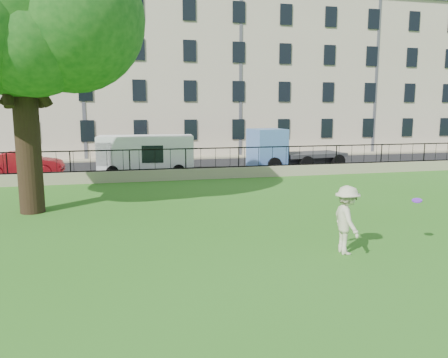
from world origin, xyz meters
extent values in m
plane|color=#31731B|center=(0.00, 0.00, 0.00)|extent=(120.00, 120.00, 0.00)
cube|color=gray|center=(0.00, 12.00, 0.30)|extent=(50.00, 0.40, 0.60)
cube|color=black|center=(0.00, 12.00, 0.63)|extent=(50.00, 0.05, 0.06)
cube|color=black|center=(0.00, 12.00, 1.70)|extent=(50.00, 0.05, 0.06)
cube|color=black|center=(0.00, 16.70, 0.01)|extent=(60.00, 9.00, 0.01)
cube|color=gray|center=(0.00, 21.90, 0.06)|extent=(60.00, 1.40, 0.12)
cube|color=beige|center=(0.00, 27.60, 6.50)|extent=(56.00, 10.00, 13.00)
cylinder|color=black|center=(-6.74, 5.77, 2.44)|extent=(0.89, 0.89, 4.88)
sphere|color=#144D15|center=(-4.94, 4.97, 6.95)|extent=(5.10, 5.10, 5.10)
imported|color=beige|center=(2.41, -1.23, 0.93)|extent=(0.79, 1.26, 1.86)
cylinder|color=#7726D7|center=(4.52, -1.25, 1.36)|extent=(0.32, 0.33, 0.12)
imported|color=red|center=(-8.91, 15.40, 0.71)|extent=(4.36, 1.63, 1.42)
cube|color=white|center=(-2.00, 14.40, 1.15)|extent=(5.63, 2.61, 2.29)
cube|color=#5985D1|center=(7.66, 14.97, 1.29)|extent=(6.39, 2.94, 2.59)
camera|label=1|loc=(-3.40, -11.53, 3.90)|focal=35.00mm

